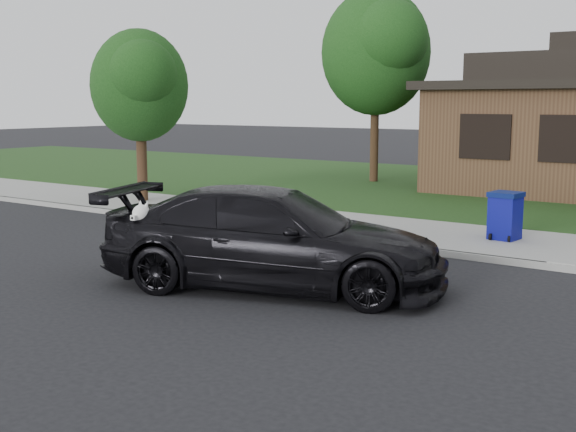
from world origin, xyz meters
The scene contains 8 objects.
ground centered at (0.00, 0.00, 0.00)m, with size 120.00×120.00×0.00m, color black.
sidewalk centered at (0.00, 5.00, 0.06)m, with size 60.00×3.00×0.12m, color gray.
curb centered at (0.00, 3.50, 0.06)m, with size 60.00×0.12×0.12m, color gray.
lawn centered at (0.00, 13.00, 0.07)m, with size 60.00×13.00×0.13m, color #193814.
sedan centered at (0.63, -0.05, 0.76)m, with size 5.60×3.60×1.51m.
recycling_bin centered at (2.49, 5.17, 0.59)m, with size 0.62×0.63×0.93m.
tree_0 centered at (-4.34, 12.88, 4.48)m, with size 3.78×3.60×6.34m.
tree_2 centered at (-7.38, 5.11, 3.27)m, with size 2.73×2.60×4.59m.
Camera 1 is at (6.85, -8.72, 2.79)m, focal length 45.00 mm.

